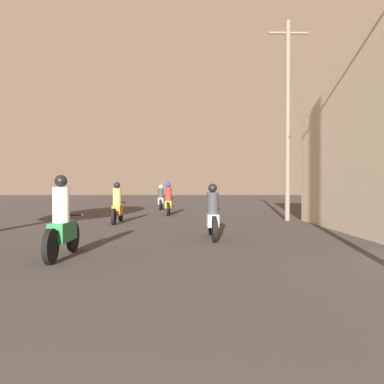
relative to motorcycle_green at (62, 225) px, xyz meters
name	(u,v)px	position (x,y,z in m)	size (l,w,h in m)	color
motorcycle_green	(62,225)	(0.00, 0.00, 0.00)	(0.60, 1.99, 1.64)	black
motorcycle_silver	(212,216)	(3.17, 2.66, -0.05)	(0.60, 2.06, 1.49)	black
motorcycle_orange	(117,206)	(-0.18, 6.93, -0.01)	(0.60, 2.06, 1.57)	black
motorcycle_yellow	(168,202)	(1.59, 11.00, -0.01)	(0.60, 2.02, 1.59)	black
motorcycle_white	(161,199)	(0.94, 15.22, -0.04)	(0.60, 1.97, 1.50)	black
utility_pole_far	(288,117)	(6.61, 7.81, 3.60)	(1.60, 0.20, 8.15)	#6B5B4C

